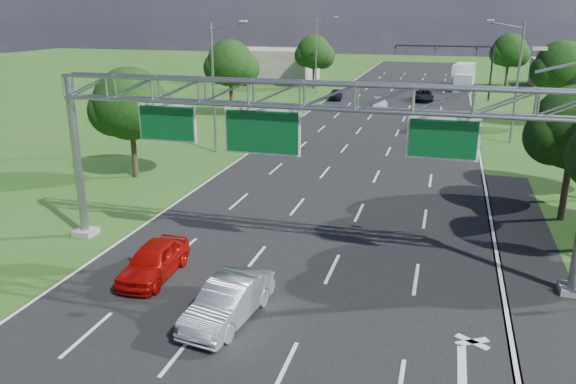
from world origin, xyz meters
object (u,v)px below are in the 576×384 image
(traffic_signal, at_px, (463,58))
(box_truck, at_px, (464,77))
(red_coupe, at_px, (154,261))
(silver_sedan, at_px, (228,301))
(sign_gantry, at_px, (304,109))

(traffic_signal, bearing_deg, box_truck, 87.30)
(box_truck, bearing_deg, traffic_signal, -84.83)
(red_coupe, relative_size, box_truck, 0.46)
(silver_sedan, relative_size, box_truck, 0.49)
(box_truck, bearing_deg, red_coupe, -93.34)
(sign_gantry, xyz_separation_m, box_truck, (7.67, 64.04, -5.23))
(silver_sedan, xyz_separation_m, box_truck, (9.00, 69.73, 0.90))
(silver_sedan, bearing_deg, traffic_signal, 89.41)
(sign_gantry, xyz_separation_m, red_coupe, (-5.68, -3.26, -6.15))
(red_coupe, bearing_deg, traffic_signal, 74.96)
(box_truck, bearing_deg, sign_gantry, -88.96)
(red_coupe, distance_m, silver_sedan, 4.98)
(traffic_signal, xyz_separation_m, silver_sedan, (-8.48, -58.69, -4.40))
(sign_gantry, xyz_separation_m, silver_sedan, (-1.33, -5.69, -6.13))
(sign_gantry, xyz_separation_m, traffic_signal, (7.15, 53.00, -1.72))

